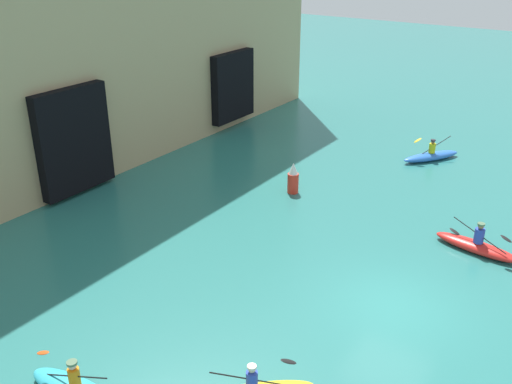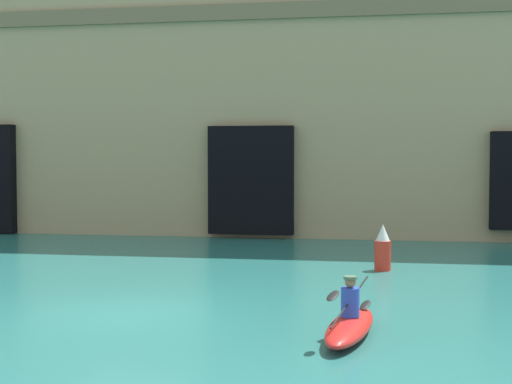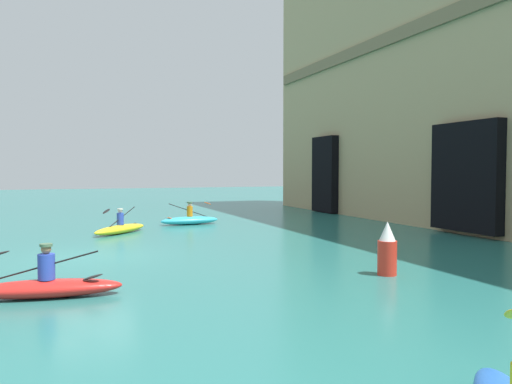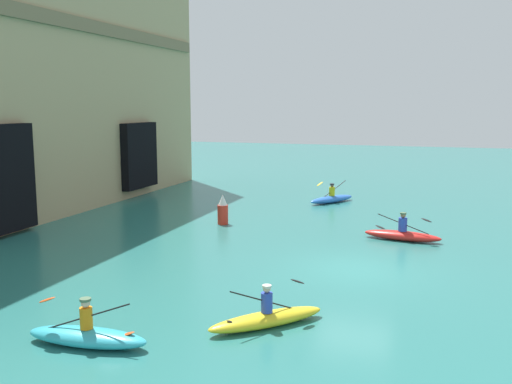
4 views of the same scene
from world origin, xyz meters
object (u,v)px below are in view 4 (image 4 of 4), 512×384
Objects in this scene: kayak_blue at (332,199)px; marker_buoy at (223,210)px; kayak_yellow at (267,318)px; kayak_red at (402,234)px; kayak_cyan at (87,336)px.

kayak_blue is 2.23× the size of marker_buoy.
kayak_red is at bearing 30.55° from kayak_yellow.
marker_buoy reaches higher than kayak_red.
kayak_yellow and kayak_cyan have the same top height.
marker_buoy is at bearing 6.41° from kayak_blue.
kayak_cyan is at bearing -171.72° from marker_buoy.
kayak_cyan is 0.97× the size of kayak_blue.
kayak_red is (10.55, -2.60, 0.02)m from kayak_yellow.
kayak_red is (-8.11, -4.46, 0.01)m from kayak_blue.
kayak_yellow is 18.75m from kayak_blue.
kayak_yellow is at bearing -150.83° from kayak_cyan.
kayak_red reaches higher than kayak_cyan.
kayak_blue is at bearing -99.11° from kayak_cyan.
marker_buoy is (11.24, 5.61, 0.43)m from kayak_yellow.
kayak_yellow is at bearing -153.50° from marker_buoy.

